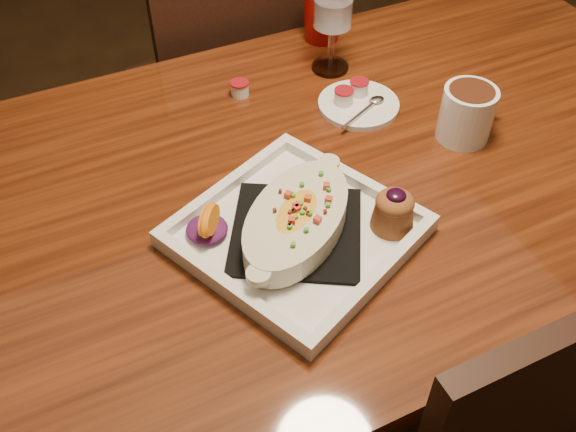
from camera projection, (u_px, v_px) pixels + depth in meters
name	position (u px, v px, depth m)	size (l,w,h in m)	color
floor	(331.00, 379.00, 1.67)	(7.00, 7.00, 0.00)	#312110
table	(347.00, 199.00, 1.20)	(1.50, 0.90, 0.75)	maroon
chair_far	(228.00, 90.00, 1.70)	(0.42, 0.42, 0.93)	black
plate	(303.00, 224.00, 0.98)	(0.42, 0.42, 0.08)	white
coffee_mug	(468.00, 111.00, 1.14)	(0.13, 0.10, 0.10)	white
goblet	(333.00, 9.00, 1.24)	(0.09, 0.09, 0.19)	silver
saucer	(357.00, 102.00, 1.23)	(0.16, 0.16, 0.11)	white
creamer_loose	(240.00, 88.00, 1.26)	(0.04, 0.04, 0.03)	white
red_tumbler	(322.00, 8.00, 1.37)	(0.09, 0.09, 0.14)	#9E0B0C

